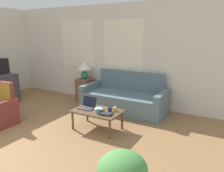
{
  "coord_description": "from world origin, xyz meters",
  "views": [
    {
      "loc": [
        3.2,
        -1.06,
        1.85
      ],
      "look_at": [
        0.97,
        2.91,
        0.75
      ],
      "focal_mm": 35.0,
      "sensor_mm": 36.0,
      "label": 1
    }
  ],
  "objects_px": {
    "couch": "(125,99)",
    "cup_navy": "(98,111)",
    "cup_yellow": "(115,109)",
    "cup_white": "(110,109)",
    "book_red": "(107,114)",
    "table_lamp": "(84,67)",
    "snack_bowl": "(99,109)",
    "coffee_table": "(97,112)",
    "laptop": "(87,106)"
  },
  "relations": [
    {
      "from": "couch",
      "to": "cup_navy",
      "type": "xyz_separation_m",
      "value": [
        0.14,
        -1.43,
        0.16
      ]
    },
    {
      "from": "cup_yellow",
      "to": "cup_white",
      "type": "xyz_separation_m",
      "value": [
        -0.06,
        -0.08,
        0.01
      ]
    },
    {
      "from": "cup_navy",
      "to": "book_red",
      "type": "xyz_separation_m",
      "value": [
        0.17,
        0.02,
        -0.03
      ]
    },
    {
      "from": "table_lamp",
      "to": "snack_bowl",
      "type": "bearing_deg",
      "value": -45.96
    },
    {
      "from": "couch",
      "to": "coffee_table",
      "type": "xyz_separation_m",
      "value": [
        0.02,
        -1.29,
        0.07
      ]
    },
    {
      "from": "cup_white",
      "to": "couch",
      "type": "bearing_deg",
      "value": 102.54
    },
    {
      "from": "table_lamp",
      "to": "snack_bowl",
      "type": "relative_size",
      "value": 2.71
    },
    {
      "from": "cup_yellow",
      "to": "snack_bowl",
      "type": "distance_m",
      "value": 0.31
    },
    {
      "from": "cup_navy",
      "to": "cup_white",
      "type": "relative_size",
      "value": 1.01
    },
    {
      "from": "table_lamp",
      "to": "cup_navy",
      "type": "distance_m",
      "value": 2.23
    },
    {
      "from": "cup_navy",
      "to": "snack_bowl",
      "type": "xyz_separation_m",
      "value": [
        -0.08,
        0.16,
        -0.01
      ]
    },
    {
      "from": "cup_navy",
      "to": "cup_yellow",
      "type": "bearing_deg",
      "value": 55.15
    },
    {
      "from": "coffee_table",
      "to": "laptop",
      "type": "height_order",
      "value": "laptop"
    },
    {
      "from": "cup_navy",
      "to": "cup_white",
      "type": "height_order",
      "value": "cup_navy"
    },
    {
      "from": "couch",
      "to": "cup_white",
      "type": "height_order",
      "value": "couch"
    },
    {
      "from": "coffee_table",
      "to": "cup_white",
      "type": "distance_m",
      "value": 0.27
    },
    {
      "from": "coffee_table",
      "to": "snack_bowl",
      "type": "relative_size",
      "value": 5.25
    },
    {
      "from": "table_lamp",
      "to": "couch",
      "type": "bearing_deg",
      "value": -7.01
    },
    {
      "from": "book_red",
      "to": "cup_navy",
      "type": "bearing_deg",
      "value": -172.26
    },
    {
      "from": "cup_white",
      "to": "snack_bowl",
      "type": "xyz_separation_m",
      "value": [
        -0.22,
        -0.04,
        -0.01
      ]
    },
    {
      "from": "table_lamp",
      "to": "cup_navy",
      "type": "xyz_separation_m",
      "value": [
        1.47,
        -1.6,
        -0.5
      ]
    },
    {
      "from": "cup_navy",
      "to": "book_red",
      "type": "bearing_deg",
      "value": 7.74
    },
    {
      "from": "cup_navy",
      "to": "cup_white",
      "type": "bearing_deg",
      "value": 55.45
    },
    {
      "from": "cup_yellow",
      "to": "cup_white",
      "type": "height_order",
      "value": "cup_white"
    },
    {
      "from": "table_lamp",
      "to": "cup_white",
      "type": "bearing_deg",
      "value": -40.88
    },
    {
      "from": "coffee_table",
      "to": "cup_yellow",
      "type": "height_order",
      "value": "cup_yellow"
    },
    {
      "from": "laptop",
      "to": "cup_navy",
      "type": "xyz_separation_m",
      "value": [
        0.36,
        -0.16,
        -0.0
      ]
    },
    {
      "from": "snack_bowl",
      "to": "coffee_table",
      "type": "bearing_deg",
      "value": -153.34
    },
    {
      "from": "cup_navy",
      "to": "book_red",
      "type": "distance_m",
      "value": 0.18
    },
    {
      "from": "snack_bowl",
      "to": "book_red",
      "type": "relative_size",
      "value": 0.85
    },
    {
      "from": "cup_yellow",
      "to": "cup_navy",
      "type": "bearing_deg",
      "value": -124.85
    },
    {
      "from": "cup_white",
      "to": "book_red",
      "type": "relative_size",
      "value": 0.42
    },
    {
      "from": "laptop",
      "to": "cup_yellow",
      "type": "height_order",
      "value": "laptop"
    },
    {
      "from": "couch",
      "to": "snack_bowl",
      "type": "distance_m",
      "value": 1.28
    },
    {
      "from": "coffee_table",
      "to": "snack_bowl",
      "type": "xyz_separation_m",
      "value": [
        0.03,
        0.01,
        0.07
      ]
    },
    {
      "from": "cup_white",
      "to": "snack_bowl",
      "type": "height_order",
      "value": "cup_white"
    },
    {
      "from": "couch",
      "to": "coffee_table",
      "type": "bearing_deg",
      "value": -88.97
    },
    {
      "from": "laptop",
      "to": "cup_yellow",
      "type": "relative_size",
      "value": 4.07
    },
    {
      "from": "couch",
      "to": "book_red",
      "type": "distance_m",
      "value": 1.45
    },
    {
      "from": "snack_bowl",
      "to": "cup_yellow",
      "type": "bearing_deg",
      "value": 24.33
    },
    {
      "from": "couch",
      "to": "cup_white",
      "type": "distance_m",
      "value": 1.27
    },
    {
      "from": "coffee_table",
      "to": "cup_yellow",
      "type": "relative_size",
      "value": 12.53
    },
    {
      "from": "laptop",
      "to": "cup_navy",
      "type": "height_order",
      "value": "laptop"
    },
    {
      "from": "snack_bowl",
      "to": "table_lamp",
      "type": "bearing_deg",
      "value": 134.04
    },
    {
      "from": "cup_navy",
      "to": "snack_bowl",
      "type": "height_order",
      "value": "cup_navy"
    },
    {
      "from": "table_lamp",
      "to": "snack_bowl",
      "type": "height_order",
      "value": "table_lamp"
    },
    {
      "from": "laptop",
      "to": "couch",
      "type": "bearing_deg",
      "value": 80.15
    },
    {
      "from": "couch",
      "to": "cup_yellow",
      "type": "bearing_deg",
      "value": -73.79
    },
    {
      "from": "coffee_table",
      "to": "cup_white",
      "type": "bearing_deg",
      "value": 13.07
    },
    {
      "from": "couch",
      "to": "cup_yellow",
      "type": "height_order",
      "value": "couch"
    }
  ]
}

